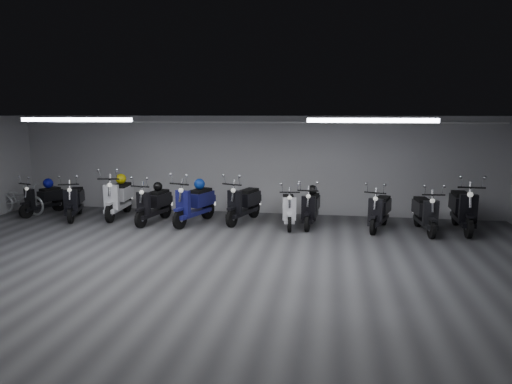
% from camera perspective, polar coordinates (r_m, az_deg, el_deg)
% --- Properties ---
extents(floor, '(14.00, 10.00, 0.01)m').
position_cam_1_polar(floor, '(8.69, -6.40, -9.58)').
color(floor, '#3B3B3E').
rests_on(floor, ground).
extents(ceiling, '(14.00, 10.00, 0.01)m').
position_cam_1_polar(ceiling, '(8.20, -6.78, 9.28)').
color(ceiling, gray).
rests_on(ceiling, ground).
extents(back_wall, '(14.00, 0.01, 2.80)m').
position_cam_1_polar(back_wall, '(13.17, -0.63, 3.41)').
color(back_wall, '#A3A3A5').
rests_on(back_wall, ground).
extents(front_wall, '(14.00, 0.01, 2.80)m').
position_cam_1_polar(front_wall, '(3.95, -27.36, -13.30)').
color(front_wall, '#A3A3A5').
rests_on(front_wall, ground).
extents(fluor_strip_left, '(2.40, 0.18, 0.08)m').
position_cam_1_polar(fluor_strip_left, '(10.32, -21.56, 8.41)').
color(fluor_strip_left, white).
rests_on(fluor_strip_left, ceiling).
extents(fluor_strip_right, '(2.40, 0.18, 0.08)m').
position_cam_1_polar(fluor_strip_right, '(8.91, 14.24, 8.67)').
color(fluor_strip_right, white).
rests_on(fluor_strip_right, ceiling).
extents(conduit, '(13.60, 0.05, 0.05)m').
position_cam_1_polar(conduit, '(13.00, -0.71, 8.72)').
color(conduit, white).
rests_on(conduit, back_wall).
extents(scooter_0, '(1.02, 1.69, 1.19)m').
position_cam_1_polar(scooter_0, '(14.35, -25.18, -0.24)').
color(scooter_0, black).
rests_on(scooter_0, floor).
extents(scooter_1, '(1.13, 1.83, 1.29)m').
position_cam_1_polar(scooter_1, '(13.45, -21.81, -0.42)').
color(scooter_1, black).
rests_on(scooter_1, floor).
extents(scooter_2, '(0.83, 2.00, 1.45)m').
position_cam_1_polar(scooter_2, '(13.22, -16.87, 0.05)').
color(scooter_2, silver).
rests_on(scooter_2, floor).
extents(scooter_3, '(0.91, 1.85, 1.32)m').
position_cam_1_polar(scooter_3, '(12.31, -12.74, -0.78)').
color(scooter_3, black).
rests_on(scooter_3, floor).
extents(scooter_4, '(1.19, 2.00, 1.42)m').
position_cam_1_polar(scooter_4, '(12.00, -7.76, -0.65)').
color(scooter_4, navy).
rests_on(scooter_4, floor).
extents(scooter_5, '(1.15, 1.94, 1.37)m').
position_cam_1_polar(scooter_5, '(12.06, -1.59, -0.63)').
color(scooter_5, black).
rests_on(scooter_5, floor).
extents(scooter_6, '(0.76, 1.70, 1.22)m').
position_cam_1_polar(scooter_6, '(11.64, 4.11, -1.40)').
color(scooter_6, white).
rests_on(scooter_6, floor).
extents(scooter_7, '(0.73, 1.75, 1.26)m').
position_cam_1_polar(scooter_7, '(11.72, 6.89, -1.26)').
color(scooter_7, black).
rests_on(scooter_7, floor).
extents(scooter_8, '(1.08, 1.80, 1.27)m').
position_cam_1_polar(scooter_8, '(11.69, 15.22, -1.56)').
color(scooter_8, black).
rests_on(scooter_8, floor).
extents(scooter_9, '(0.72, 1.76, 1.28)m').
position_cam_1_polar(scooter_9, '(11.78, 20.43, -1.73)').
color(scooter_9, black).
rests_on(scooter_9, floor).
extents(bicycle, '(1.74, 0.86, 1.08)m').
position_cam_1_polar(bicycle, '(14.70, -27.42, -0.41)').
color(bicycle, silver).
rests_on(bicycle, floor).
extents(scooter_10, '(0.74, 2.01, 1.48)m').
position_cam_1_polar(scooter_10, '(12.23, 24.51, -1.11)').
color(scooter_10, black).
rests_on(scooter_10, floor).
extents(helmet_0, '(0.26, 0.26, 0.26)m').
position_cam_1_polar(helmet_0, '(11.90, 7.08, 0.27)').
color(helmet_0, black).
rests_on(helmet_0, scooter_7).
extents(helmet_1, '(0.25, 0.25, 0.25)m').
position_cam_1_polar(helmet_1, '(12.46, -12.18, 0.68)').
color(helmet_1, black).
rests_on(helmet_1, scooter_3).
extents(helmet_2, '(0.29, 0.29, 0.29)m').
position_cam_1_polar(helmet_2, '(13.42, -16.53, 1.59)').
color(helmet_2, '#D2BF0C').
rests_on(helmet_2, scooter_2).
extents(helmet_3, '(0.28, 0.28, 0.28)m').
position_cam_1_polar(helmet_3, '(14.44, -24.56, 1.01)').
color(helmet_3, '#0C0F8B').
rests_on(helmet_3, scooter_0).
extents(helmet_4, '(0.29, 0.29, 0.29)m').
position_cam_1_polar(helmet_4, '(12.16, -7.08, 1.00)').
color(helmet_4, '#0E339B').
rests_on(helmet_4, scooter_4).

